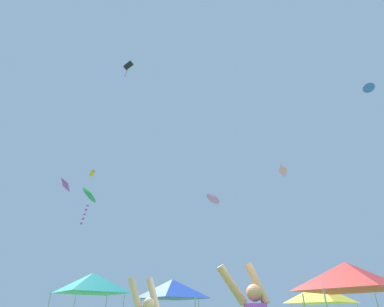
# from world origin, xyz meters

# --- Properties ---
(canopy_tent_blue) EXTENTS (3.06, 3.06, 3.28)m
(canopy_tent_blue) POSITION_xyz_m (-2.95, 12.61, 2.78)
(canopy_tent_blue) COLOR #9E9EA3
(canopy_tent_blue) RESTS_ON ground
(canopy_tent_teal) EXTENTS (3.56, 3.56, 3.81)m
(canopy_tent_teal) POSITION_xyz_m (-8.02, 13.70, 3.23)
(canopy_tent_teal) COLOR #9E9EA3
(canopy_tent_teal) RESTS_ON ground
(canopy_tent_red) EXTENTS (2.93, 2.93, 3.14)m
(canopy_tent_red) POSITION_xyz_m (4.16, 6.28, 2.66)
(canopy_tent_red) COLOR #9E9EA3
(canopy_tent_red) RESTS_ON ground
(canopy_tent_yellow) EXTENTS (2.69, 2.69, 2.87)m
(canopy_tent_yellow) POSITION_xyz_m (4.68, 11.73, 2.44)
(canopy_tent_yellow) COLOR #9E9EA3
(canopy_tent_yellow) RESTS_ON ground
(kite_pink_diamond) EXTENTS (0.81, 0.77, 0.84)m
(kite_pink_diamond) POSITION_xyz_m (6.10, 20.87, 13.53)
(kite_pink_diamond) COLOR pink
(kite_orange_box) EXTENTS (0.84, 0.80, 0.67)m
(kite_orange_box) POSITION_xyz_m (-15.22, 26.56, 16.77)
(kite_orange_box) COLOR orange
(kite_purple_diamond) EXTENTS (0.89, 0.90, 0.69)m
(kite_purple_diamond) POSITION_xyz_m (-11.30, 14.25, 9.98)
(kite_purple_diamond) COLOR purple
(kite_green_delta) EXTENTS (0.95, 1.26, 2.40)m
(kite_green_delta) POSITION_xyz_m (-7.63, 10.53, 7.64)
(kite_green_delta) COLOR green
(kite_pink_delta) EXTENTS (1.84, 1.73, 1.49)m
(kite_pink_delta) POSITION_xyz_m (-0.63, 25.44, 12.72)
(kite_pink_delta) COLOR pink
(kite_blue_delta) EXTENTS (0.86, 0.84, 0.37)m
(kite_blue_delta) POSITION_xyz_m (10.06, 10.91, 14.77)
(kite_blue_delta) COLOR blue
(kite_black_box) EXTENTS (1.17, 0.76, 2.31)m
(kite_black_box) POSITION_xyz_m (-9.43, 18.37, 25.85)
(kite_black_box) COLOR black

